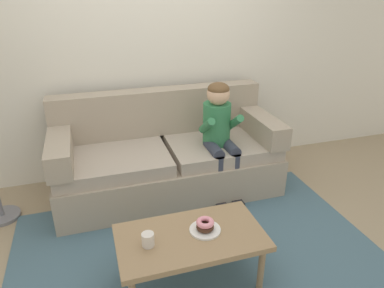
# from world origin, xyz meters

# --- Properties ---
(ground) EXTENTS (10.00, 10.00, 0.00)m
(ground) POSITION_xyz_m (0.00, 0.00, 0.00)
(ground) COLOR #9E896B
(wall_back) EXTENTS (8.00, 0.10, 2.80)m
(wall_back) POSITION_xyz_m (0.00, 1.40, 1.40)
(wall_back) COLOR silver
(wall_back) RESTS_ON ground
(area_rug) EXTENTS (2.78, 2.01, 0.01)m
(area_rug) POSITION_xyz_m (0.00, -0.25, 0.01)
(area_rug) COLOR #476675
(area_rug) RESTS_ON ground
(couch) EXTENTS (2.11, 0.90, 0.96)m
(couch) POSITION_xyz_m (0.01, 0.85, 0.35)
(couch) COLOR tan
(couch) RESTS_ON ground
(coffee_table) EXTENTS (0.97, 0.54, 0.40)m
(coffee_table) POSITION_xyz_m (-0.13, -0.41, 0.36)
(coffee_table) COLOR #937551
(coffee_table) RESTS_ON ground
(person_child) EXTENTS (0.34, 0.58, 1.10)m
(person_child) POSITION_xyz_m (0.47, 0.64, 0.67)
(person_child) COLOR #337A4C
(person_child) RESTS_ON ground
(plate) EXTENTS (0.21, 0.21, 0.01)m
(plate) POSITION_xyz_m (-0.02, -0.39, 0.41)
(plate) COLOR white
(plate) RESTS_ON coffee_table
(donut) EXTENTS (0.15, 0.15, 0.04)m
(donut) POSITION_xyz_m (-0.02, -0.39, 0.43)
(donut) COLOR #422619
(donut) RESTS_ON plate
(donut_second) EXTENTS (0.14, 0.14, 0.04)m
(donut_second) POSITION_xyz_m (-0.02, -0.39, 0.47)
(donut_second) COLOR pink
(donut_second) RESTS_ON donut
(mug) EXTENTS (0.08, 0.08, 0.09)m
(mug) POSITION_xyz_m (-0.41, -0.42, 0.45)
(mug) COLOR silver
(mug) RESTS_ON coffee_table
(toy_controller) EXTENTS (0.23, 0.09, 0.05)m
(toy_controller) POSITION_xyz_m (-0.41, 0.08, 0.03)
(toy_controller) COLOR gold
(toy_controller) RESTS_ON ground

